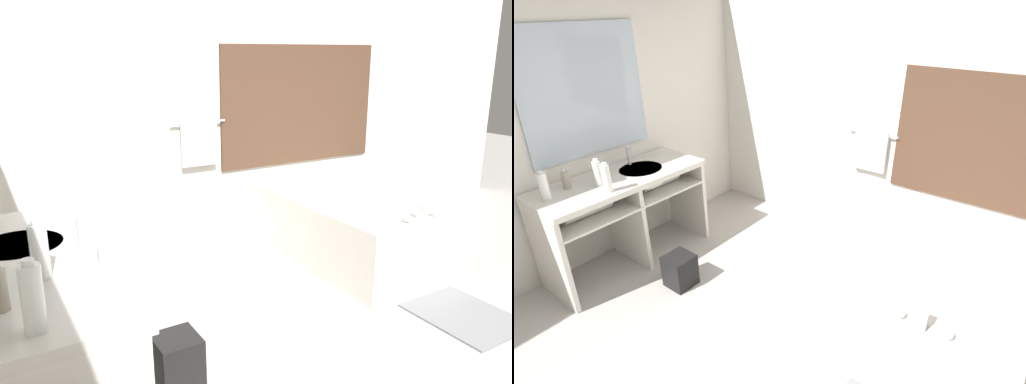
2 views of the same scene
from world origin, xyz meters
The scene contains 10 objects.
wall_back_with_blinds centered at (0.03, 2.23, 1.34)m, with size 7.40×0.13×2.70m.
wall_left_with_mirror centered at (-2.23, 0.01, 1.35)m, with size 0.08×7.40×2.70m.
vanity_counter centered at (-1.87, 0.47, 0.65)m, with size 0.62×1.48×0.88m.
sink_faucet centered at (-2.05, 0.66, 0.97)m, with size 0.09×0.04×0.18m.
bathtub centered at (0.78, 1.37, 0.30)m, with size 1.07×1.64×0.66m.
water_bottle_1 centered at (-1.92, -0.17, 1.00)m, with size 0.07×0.07×0.24m.
water_bottle_2 centered at (-1.67, 0.21, 1.00)m, with size 0.07×0.07×0.25m.
water_bottle_3 centered at (-1.84, 0.23, 0.99)m, with size 0.07×0.07×0.24m.
soap_dispenser centered at (-2.00, 0.03, 0.96)m, with size 0.06×0.06×0.18m.
waste_bin centered at (-1.22, 0.47, 0.15)m, with size 0.23×0.23×0.29m.
Camera 2 is at (1.14, -1.31, 2.29)m, focal length 28.00 mm.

